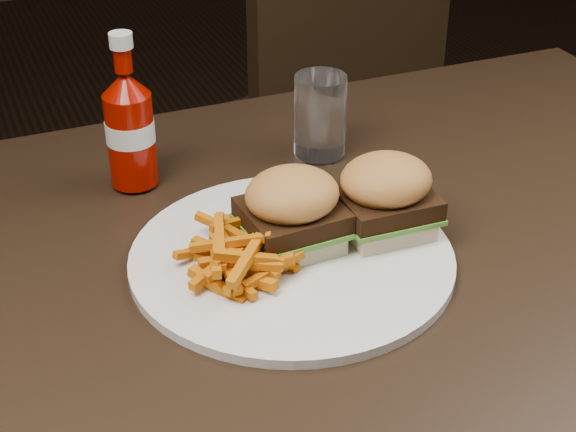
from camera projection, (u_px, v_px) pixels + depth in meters
name	position (u px, v px, depth m)	size (l,w,h in m)	color
dining_table	(327.00, 265.00, 0.94)	(1.20, 0.80, 0.04)	black
chair_far	(286.00, 147.00, 1.84)	(0.45, 0.45, 0.04)	black
plate	(292.00, 258.00, 0.91)	(0.33, 0.33, 0.01)	white
sandwich_half_a	(292.00, 237.00, 0.91)	(0.09, 0.08, 0.02)	beige
sandwich_half_b	(383.00, 222.00, 0.94)	(0.09, 0.08, 0.02)	beige
fries_pile	(236.00, 251.00, 0.87)	(0.12, 0.12, 0.05)	#B84E08
ketchup_bottle	(131.00, 139.00, 1.02)	(0.06, 0.06, 0.11)	#8C0A00
tumbler	(320.00, 115.00, 1.09)	(0.06, 0.06, 0.10)	white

